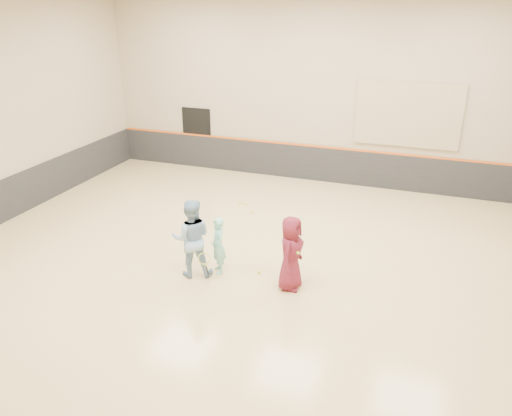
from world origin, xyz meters
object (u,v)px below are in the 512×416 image
(girl, at_px, (218,246))
(instructor, at_px, (192,238))
(young_man, at_px, (291,253))
(spare_racket, at_px, (242,203))

(girl, relative_size, instructor, 0.73)
(instructor, bearing_deg, girl, -171.51)
(girl, height_order, instructor, instructor)
(young_man, bearing_deg, girl, 89.29)
(young_man, height_order, spare_racket, young_man)
(young_man, bearing_deg, spare_racket, 35.81)
(spare_racket, bearing_deg, instructor, -84.20)
(instructor, relative_size, young_man, 1.10)
(spare_racket, bearing_deg, young_man, -56.25)
(spare_racket, bearing_deg, girl, -76.63)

